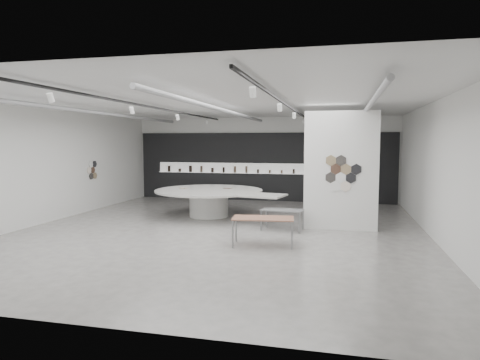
% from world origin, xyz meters
% --- Properties ---
extents(room, '(12.02, 14.02, 3.82)m').
position_xyz_m(room, '(-0.09, -0.00, 2.07)').
color(room, '#999590').
rests_on(room, ground).
extents(back_wall_display, '(11.80, 0.27, 3.10)m').
position_xyz_m(back_wall_display, '(-0.08, 6.93, 1.54)').
color(back_wall_display, black).
rests_on(back_wall_display, ground).
extents(partition_column, '(2.20, 0.38, 3.60)m').
position_xyz_m(partition_column, '(3.50, 1.00, 1.80)').
color(partition_column, white).
rests_on(partition_column, ground).
extents(display_island, '(5.21, 4.56, 0.99)m').
position_xyz_m(display_island, '(-1.02, 2.21, 0.64)').
color(display_island, white).
rests_on(display_island, ground).
extents(sample_table_wood, '(1.64, 0.96, 0.73)m').
position_xyz_m(sample_table_wood, '(1.58, -1.62, 0.68)').
color(sample_table_wood, '#96634D').
rests_on(sample_table_wood, ground).
extents(sample_table_stone, '(1.30, 0.75, 0.63)m').
position_xyz_m(sample_table_stone, '(1.80, 0.42, 0.58)').
color(sample_table_stone, slate).
rests_on(sample_table_stone, ground).
extents(kitchen_counter, '(1.51, 0.64, 1.17)m').
position_xyz_m(kitchen_counter, '(2.96, 6.52, 0.42)').
color(kitchen_counter, white).
rests_on(kitchen_counter, ground).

